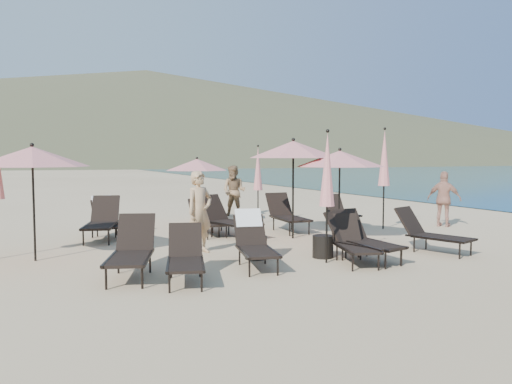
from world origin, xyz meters
name	(u,v)px	position (x,y,z in m)	size (l,w,h in m)	color
ground	(345,258)	(0.00, 0.00, 0.00)	(800.00, 800.00, 0.00)	#D6BA8C
volcanic_headland	(164,118)	(71.37, 302.62, 26.49)	(690.00, 690.00, 55.00)	brown
lounger_0	(132,249)	(-4.14, 0.17, 0.46)	(1.16, 1.83, 0.98)	black
lounger_1	(185,256)	(-3.40, -0.47, 0.40)	(0.97, 1.60, 0.86)	black
lounger_2	(254,240)	(-1.95, 0.08, 0.48)	(0.91, 1.68, 1.00)	black
lounger_3	(361,239)	(0.11, -0.35, 0.43)	(1.01, 1.68, 0.91)	black
lounger_4	(364,237)	(0.24, -0.29, 0.44)	(0.64, 1.63, 0.94)	black
lounger_5	(431,232)	(1.99, -0.23, 0.43)	(1.07, 1.69, 0.91)	black
lounger_6	(108,218)	(-3.90, 4.68, 0.48)	(0.80, 1.67, 1.00)	black
lounger_7	(102,220)	(-4.11, 4.27, 0.48)	(1.15, 1.89, 1.02)	black
lounger_8	(207,219)	(-1.54, 3.95, 0.42)	(0.62, 1.56, 0.89)	black
lounger_9	(216,216)	(-1.20, 4.21, 0.43)	(0.70, 1.64, 0.92)	black
lounger_10	(287,214)	(0.63, 3.68, 0.47)	(0.78, 1.77, 1.00)	black
lounger_11	(341,211)	(2.76, 4.27, 0.40)	(0.76, 1.56, 0.86)	black
lounger_12	(353,241)	(-0.12, -0.43, 0.41)	(0.98, 1.61, 0.87)	black
lounger_13	(227,218)	(-1.22, 3.33, 0.48)	(1.24, 1.91, 1.03)	black
umbrella_open_0	(32,157)	(-5.61, 2.24, 2.01)	(2.11, 2.11, 2.27)	black
umbrella_open_1	(293,150)	(0.20, 2.54, 2.18)	(2.29, 2.29, 2.47)	black
umbrella_open_2	(340,159)	(0.88, 1.54, 1.96)	(2.06, 2.06, 2.22)	black
umbrella_open_3	(197,165)	(-1.17, 5.94, 1.77)	(1.86, 1.86, 2.01)	black
umbrella_closed_0	(327,170)	(-0.59, -0.24, 1.75)	(0.29, 0.29, 2.52)	black
umbrella_closed_1	(384,158)	(3.26, 2.92, 1.96)	(0.33, 0.33, 2.82)	black
umbrella_closed_3	(258,169)	(0.54, 5.35, 1.64)	(0.28, 0.28, 2.36)	black
side_table_0	(256,247)	(-1.65, 0.66, 0.23)	(0.44, 0.44, 0.45)	black
side_table_1	(323,246)	(-0.38, 0.22, 0.22)	(0.42, 0.42, 0.45)	black
beachgoer_a	(200,212)	(-2.46, 1.70, 0.86)	(0.63, 0.41, 1.72)	tan
beachgoer_b	(234,191)	(0.54, 7.29, 0.86)	(0.84, 0.65, 1.72)	#8E6D49
beachgoer_c	(444,199)	(5.16, 2.59, 0.80)	(0.93, 0.39, 1.59)	tan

